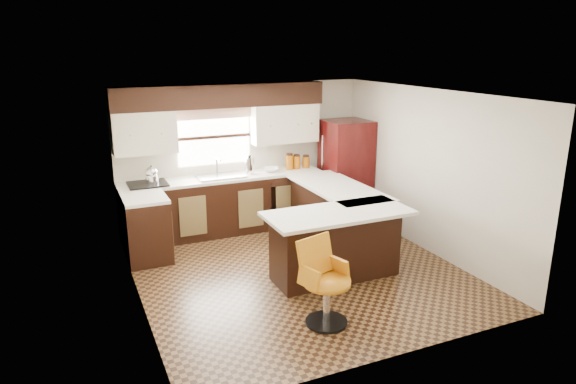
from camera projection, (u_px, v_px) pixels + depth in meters
name	position (u px, v px, depth m)	size (l,w,h in m)	color
floor	(298.00, 271.00, 7.04)	(4.40, 4.40, 0.00)	#49301A
ceiling	(299.00, 94.00, 6.37)	(4.40, 4.40, 0.00)	silver
wall_back	(243.00, 155.00, 8.63)	(4.40, 4.40, 0.00)	beige
wall_front	(399.00, 245.00, 4.77)	(4.40, 4.40, 0.00)	beige
wall_left	(133.00, 207.00, 5.88)	(4.40, 4.40, 0.00)	beige
wall_right	(428.00, 171.00, 7.52)	(4.40, 4.40, 0.00)	beige
base_cab_back	(224.00, 206.00, 8.40)	(3.30, 0.60, 0.90)	black
base_cab_left	(147.00, 230.00, 7.30)	(0.60, 0.70, 0.90)	black
counter_back	(223.00, 178.00, 8.27)	(3.30, 0.60, 0.04)	silver
counter_left	(144.00, 198.00, 7.17)	(0.60, 0.70, 0.04)	silver
soffit	(221.00, 96.00, 8.04)	(3.40, 0.35, 0.36)	black
upper_cab_left	(144.00, 133.00, 7.70)	(0.94, 0.35, 0.64)	beige
upper_cab_right	(284.00, 123.00, 8.60)	(1.14, 0.35, 0.64)	beige
window_pane	(214.00, 137.00, 8.32)	(1.20, 0.02, 0.90)	white
valance	(214.00, 113.00, 8.18)	(1.30, 0.06, 0.18)	#D19B93
sink	(221.00, 176.00, 8.22)	(0.75, 0.45, 0.03)	#B2B2B7
dishwasher	(287.00, 204.00, 8.55)	(0.58, 0.03, 0.78)	black
cooktop	(148.00, 184.00, 7.78)	(0.58, 0.50, 0.03)	black
peninsula_long	(334.00, 218.00, 7.81)	(0.60, 1.95, 0.90)	black
peninsula_return	(335.00, 245.00, 6.75)	(1.65, 0.60, 0.90)	black
counter_pen_long	(338.00, 188.00, 7.70)	(0.84, 1.95, 0.04)	silver
counter_pen_return	(338.00, 213.00, 6.53)	(1.89, 0.84, 0.04)	silver
refrigerator	(346.00, 171.00, 8.95)	(0.75, 0.72, 1.75)	#3C0A0A
bar_chair	(327.00, 284.00, 5.59)	(0.52, 0.52, 0.97)	#C57510
kettle	(152.00, 174.00, 7.76)	(0.20, 0.20, 0.27)	silver
percolator	(250.00, 166.00, 8.41)	(0.15, 0.15, 0.28)	silver
mixing_bowl	(271.00, 170.00, 8.58)	(0.27, 0.27, 0.07)	white
canister_large	(289.00, 162.00, 8.71)	(0.13, 0.13, 0.25)	#9E5109
canister_med	(297.00, 162.00, 8.77)	(0.12, 0.12, 0.22)	#9E5109
canister_small	(306.00, 162.00, 8.84)	(0.13, 0.13, 0.19)	#9E5109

